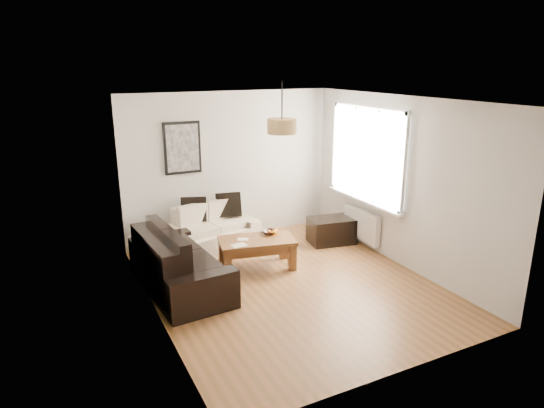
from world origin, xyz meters
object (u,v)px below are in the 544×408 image
loveseat_cream (211,229)px  sofa_leather (180,261)px  ottoman (332,230)px  coffee_table (257,253)px

loveseat_cream → sofa_leather: 1.46m
sofa_leather → ottoman: 2.94m
sofa_leather → ottoman: (2.88, 0.54, -0.19)m
sofa_leather → coffee_table: 1.28m
coffee_table → ottoman: 1.67m
loveseat_cream → sofa_leather: bearing=-138.9°
loveseat_cream → sofa_leather: sofa_leather is taller
coffee_table → loveseat_cream: bearing=110.9°
loveseat_cream → coffee_table: 1.08m
ottoman → coffee_table: bearing=-166.9°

